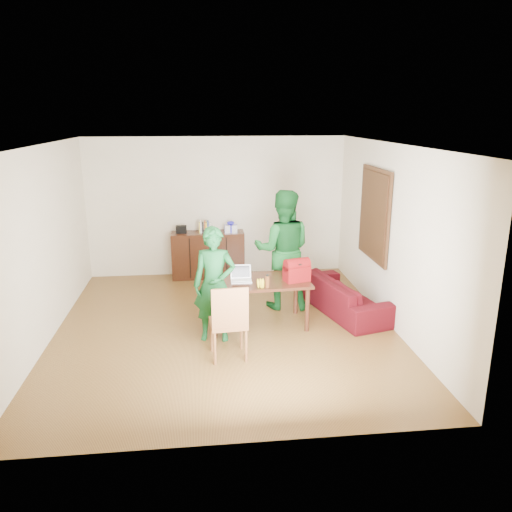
{
  "coord_description": "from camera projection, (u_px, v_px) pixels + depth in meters",
  "views": [
    {
      "loc": [
        -0.31,
        -6.93,
        3.1
      ],
      "look_at": [
        0.49,
        0.27,
        1.04
      ],
      "focal_mm": 35.0,
      "sensor_mm": 36.0,
      "label": 1
    }
  ],
  "objects": [
    {
      "name": "sofa",
      "position": [
        344.0,
        295.0,
        8.09
      ],
      "size": [
        1.22,
        2.04,
        0.56
      ],
      "primitive_type": "imported",
      "rotation": [
        0.0,
        0.0,
        1.83
      ],
      "color": "#3D0C08",
      "rests_on": "ground"
    },
    {
      "name": "table",
      "position": [
        257.0,
        286.0,
        7.46
      ],
      "size": [
        1.57,
        0.94,
        0.71
      ],
      "rotation": [
        0.0,
        0.0,
        0.06
      ],
      "color": "black",
      "rests_on": "ground"
    },
    {
      "name": "person_near",
      "position": [
        214.0,
        285.0,
        6.94
      ],
      "size": [
        0.65,
        0.47,
        1.64
      ],
      "primitive_type": "imported",
      "rotation": [
        0.0,
        0.0,
        -0.14
      ],
      "color": "#135626",
      "rests_on": "ground"
    },
    {
      "name": "red_bag",
      "position": [
        297.0,
        272.0,
        7.38
      ],
      "size": [
        0.41,
        0.3,
        0.27
      ],
      "primitive_type": "cube",
      "rotation": [
        0.0,
        0.0,
        0.27
      ],
      "color": "maroon",
      "rests_on": "table"
    },
    {
      "name": "person_far",
      "position": [
        283.0,
        250.0,
        8.1
      ],
      "size": [
        1.06,
        0.88,
        1.96
      ],
      "primitive_type": "imported",
      "rotation": [
        0.0,
        0.0,
        2.98
      ],
      "color": "#12521E",
      "rests_on": "ground"
    },
    {
      "name": "laptop",
      "position": [
        241.0,
        279.0,
        7.37
      ],
      "size": [
        0.31,
        0.22,
        0.22
      ],
      "rotation": [
        0.0,
        0.0,
        -0.02
      ],
      "color": "white",
      "rests_on": "table"
    },
    {
      "name": "chair",
      "position": [
        229.0,
        336.0,
        6.53
      ],
      "size": [
        0.5,
        0.48,
        1.03
      ],
      "rotation": [
        0.0,
        0.0,
        0.08
      ],
      "color": "brown",
      "rests_on": "ground"
    },
    {
      "name": "room",
      "position": [
        224.0,
        242.0,
        7.27
      ],
      "size": [
        5.2,
        5.7,
        2.9
      ],
      "color": "#492D12",
      "rests_on": "ground"
    },
    {
      "name": "bottle",
      "position": [
        267.0,
        281.0,
        7.11
      ],
      "size": [
        0.07,
        0.07,
        0.19
      ],
      "primitive_type": "cylinder",
      "rotation": [
        0.0,
        0.0,
        0.18
      ],
      "color": "#5C3015",
      "rests_on": "table"
    },
    {
      "name": "bananas",
      "position": [
        261.0,
        286.0,
        7.1
      ],
      "size": [
        0.16,
        0.12,
        0.05
      ],
      "primitive_type": null,
      "rotation": [
        0.0,
        0.0,
        0.24
      ],
      "color": "gold",
      "rests_on": "table"
    }
  ]
}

